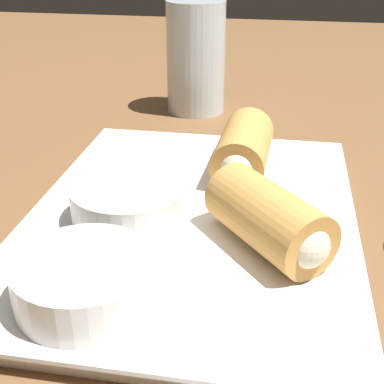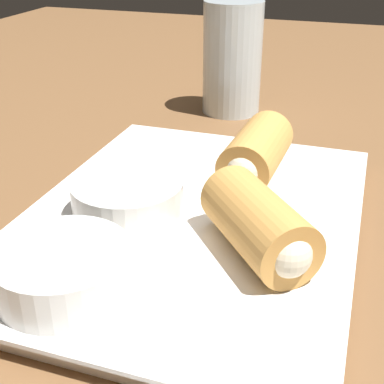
{
  "view_description": "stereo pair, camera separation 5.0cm",
  "coord_description": "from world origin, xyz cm",
  "views": [
    {
      "loc": [
        -31.44,
        -3.55,
        22.37
      ],
      "look_at": [
        1.12,
        2.08,
        5.16
      ],
      "focal_mm": 50.0,
      "sensor_mm": 36.0,
      "label": 1
    },
    {
      "loc": [
        -30.21,
        -8.41,
        22.37
      ],
      "look_at": [
        1.12,
        2.08,
        5.16
      ],
      "focal_mm": 50.0,
      "sensor_mm": 36.0,
      "label": 2
    }
  ],
  "objects": [
    {
      "name": "roll_front_right",
      "position": [
        8.15,
        -0.84,
        5.58
      ],
      "size": [
        9.26,
        4.53,
        4.16
      ],
      "color": "#D19347",
      "rests_on": "serving_plate"
    },
    {
      "name": "drinking_glass",
      "position": [
        27.78,
        6.26,
        8.13
      ],
      "size": [
        6.56,
        6.56,
        12.26
      ],
      "color": "silver",
      "rests_on": "table_surface"
    },
    {
      "name": "serving_plate",
      "position": [
        1.12,
        2.08,
        2.76
      ],
      "size": [
        30.33,
        22.92,
        1.5
      ],
      "color": "white",
      "rests_on": "table_surface"
    },
    {
      "name": "dipping_bowl_far",
      "position": [
        -9.42,
        6.12,
        4.92
      ],
      "size": [
        7.79,
        7.79,
        2.6
      ],
      "color": "silver",
      "rests_on": "serving_plate"
    },
    {
      "name": "table_surface",
      "position": [
        0.0,
        0.0,
        1.0
      ],
      "size": [
        180.0,
        140.0,
        2.0
      ],
      "color": "brown",
      "rests_on": "ground"
    },
    {
      "name": "roll_front_left",
      "position": [
        -2.61,
        -3.6,
        5.58
      ],
      "size": [
        9.14,
        8.62,
        4.16
      ],
      "color": "#D19347",
      "rests_on": "serving_plate"
    },
    {
      "name": "dipping_bowl_near",
      "position": [
        -0.53,
        6.24,
        4.92
      ],
      "size": [
        7.79,
        7.79,
        2.6
      ],
      "color": "silver",
      "rests_on": "serving_plate"
    }
  ]
}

